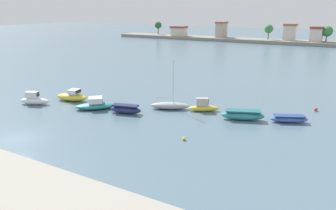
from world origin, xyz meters
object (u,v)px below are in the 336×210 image
moored_boat_0 (34,100)px  moored_boat_4 (170,105)px  moored_boat_5 (204,107)px  moored_boat_7 (289,119)px  moored_boat_1 (72,96)px  moored_boat_3 (126,109)px  moored_boat_6 (243,115)px  mooring_buoy_1 (184,139)px  mooring_buoy_0 (316,109)px  moored_boat_2 (96,105)px

moored_boat_0 → moored_boat_4: bearing=0.8°
moored_boat_4 → moored_boat_5: moored_boat_4 is taller
moored_boat_4 → moored_boat_7: 13.98m
moored_boat_1 → moored_boat_3: (9.64, -0.90, -0.10)m
moored_boat_3 → moored_boat_5: 9.45m
moored_boat_6 → mooring_buoy_1: 9.08m
moored_boat_4 → moored_boat_7: bearing=-16.1°
moored_boat_3 → mooring_buoy_0: bearing=17.7°
moored_boat_0 → mooring_buoy_0: 35.69m
moored_boat_7 → mooring_buoy_0: size_ratio=9.94×
moored_boat_5 → mooring_buoy_1: size_ratio=11.14×
moored_boat_2 → moored_boat_6: bearing=-25.2°
moored_boat_1 → moored_boat_0: bearing=-140.9°
moored_boat_4 → moored_boat_3: bearing=-158.1°
moored_boat_4 → moored_boat_0: bearing=177.6°
moored_boat_3 → mooring_buoy_0: moored_boat_3 is taller
moored_boat_4 → moored_boat_6: size_ratio=1.24×
moored_boat_6 → mooring_buoy_1: size_ratio=14.85×
moored_boat_0 → mooring_buoy_1: moored_boat_0 is taller
moored_boat_2 → mooring_buoy_0: (24.04, 12.53, -0.32)m
moored_boat_7 → mooring_buoy_0: 6.23m
moored_boat_6 → moored_boat_1: bearing=168.3°
moored_boat_2 → moored_boat_7: size_ratio=1.21×
moored_boat_0 → moored_boat_6: size_ratio=0.82×
moored_boat_1 → moored_boat_7: 27.76m
moored_boat_3 → moored_boat_5: bearing=20.7°
moored_boat_4 → mooring_buoy_1: bearing=-78.4°
moored_boat_4 → moored_boat_5: (3.99, 1.27, 0.08)m
moored_boat_1 → mooring_buoy_1: (19.43, -4.80, -0.44)m
moored_boat_1 → moored_boat_5: bearing=2.1°
moored_boat_7 → moored_boat_1: bearing=166.0°
moored_boat_6 → mooring_buoy_0: size_ratio=11.80×
mooring_buoy_1 → moored_boat_5: bearing=102.2°
moored_boat_5 → moored_boat_2: bearing=176.5°
moored_boat_7 → mooring_buoy_1: size_ratio=12.51×
moored_boat_0 → moored_boat_1: size_ratio=0.87×
moored_boat_4 → moored_boat_5: 4.19m
moored_boat_3 → moored_boat_7: moored_boat_3 is taller
moored_boat_1 → moored_boat_4: (13.43, 3.19, -0.14)m
mooring_buoy_1 → mooring_buoy_0: bearing=58.1°
moored_boat_2 → moored_boat_5: size_ratio=1.35×
moored_boat_5 → moored_boat_0: bearing=172.9°
moored_boat_1 → moored_boat_4: size_ratio=0.76×
moored_boat_1 → moored_boat_3: size_ratio=1.16×
moored_boat_3 → moored_boat_0: bearing=178.8°
moored_boat_2 → mooring_buoy_1: (14.06, -3.52, -0.37)m
moored_boat_5 → mooring_buoy_0: moored_boat_5 is taller
moored_boat_7 → mooring_buoy_1: bearing=-152.6°
moored_boat_0 → mooring_buoy_1: bearing=-24.8°
moored_boat_1 → moored_boat_6: size_ratio=0.94×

